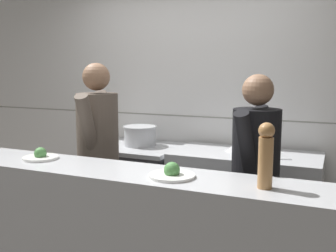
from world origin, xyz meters
name	(u,v)px	position (x,y,z in m)	size (l,w,h in m)	color
wall_back_tiled	(191,101)	(0.00, 1.56, 1.30)	(8.00, 0.06, 2.60)	white
oven_range	(137,188)	(-0.43, 1.16, 0.44)	(0.83, 0.71, 0.87)	#38383D
prep_counter	(244,202)	(0.67, 1.16, 0.44)	(1.29, 0.65, 0.89)	#B7BABF
pass_counter	(131,249)	(0.24, -0.18, 0.50)	(2.58, 0.45, 1.01)	#B7BABF
stock_pot	(140,135)	(-0.40, 1.19, 0.98)	(0.33, 0.33, 0.20)	#B7BABF
mixing_bowl_steel	(239,147)	(0.59, 1.22, 0.93)	(0.25, 0.25, 0.08)	#B7BABF
chefs_knife	(266,158)	(0.87, 1.01, 0.90)	(0.34, 0.11, 0.02)	#B7BABF
plated_dish_main	(41,156)	(-0.49, -0.14, 1.03)	(0.24, 0.24, 0.09)	white
plated_dish_appetiser	(172,173)	(0.53, -0.20, 1.03)	(0.27, 0.27, 0.09)	white
pepper_mill	(266,154)	(1.06, -0.21, 1.19)	(0.09, 0.09, 0.35)	#AD7A47
chef_head_cook	(98,154)	(-0.40, 0.44, 0.94)	(0.41, 0.73, 1.68)	black
chef_sous	(255,178)	(0.90, 0.40, 0.89)	(0.37, 0.70, 1.60)	black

